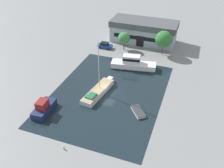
{
  "coord_description": "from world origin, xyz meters",
  "views": [
    {
      "loc": [
        16.07,
        -41.26,
        32.51
      ],
      "look_at": [
        0.0,
        2.4,
        1.0
      ],
      "focal_mm": 40.0,
      "sensor_mm": 36.0,
      "label": 1
    }
  ],
  "objects": [
    {
      "name": "motor_cruiser",
      "position": [
        1.95,
        12.49,
        1.27
      ],
      "size": [
        11.74,
        4.95,
        3.54
      ],
      "rotation": [
        0.0,
        0.0,
        1.74
      ],
      "color": "white",
      "rests_on": "water_canal"
    },
    {
      "name": "water_canal",
      "position": [
        0.0,
        0.0,
        0.0
      ],
      "size": [
        23.38,
        32.06,
        0.01
      ],
      "primitive_type": "cube",
      "color": "black",
      "rests_on": "ground"
    },
    {
      "name": "quay_tree_near_building",
      "position": [
        -3.54,
        21.97,
        3.61
      ],
      "size": [
        3.38,
        3.38,
        5.31
      ],
      "color": "brown",
      "rests_on": "ground"
    },
    {
      "name": "small_dinghy",
      "position": [
        7.84,
        -3.95,
        0.28
      ],
      "size": [
        3.83,
        4.18,
        0.55
      ],
      "rotation": [
        0.0,
        0.0,
        3.82
      ],
      "color": "silver",
      "rests_on": "water_canal"
    },
    {
      "name": "quay_tree_by_water",
      "position": [
        7.53,
        22.72,
        4.57
      ],
      "size": [
        4.61,
        4.61,
        6.88
      ],
      "color": "brown",
      "rests_on": "ground"
    },
    {
      "name": "ground_plane",
      "position": [
        0.0,
        0.0,
        0.0
      ],
      "size": [
        440.0,
        440.0,
        0.0
      ],
      "primitive_type": "plane",
      "color": "gray"
    },
    {
      "name": "mooring_bollard",
      "position": [
        -1.31,
        -17.32,
        0.32
      ],
      "size": [
        0.24,
        0.24,
        0.6
      ],
      "color": "olive",
      "rests_on": "ground"
    },
    {
      "name": "warehouse_building",
      "position": [
        0.31,
        29.58,
        3.29
      ],
      "size": [
        19.84,
        8.43,
        6.51
      ],
      "rotation": [
        0.0,
        0.0,
        0.0
      ],
      "color": "#99A8B2",
      "rests_on": "ground"
    },
    {
      "name": "sailboat_moored",
      "position": [
        -2.05,
        -0.76,
        0.67
      ],
      "size": [
        3.99,
        11.36,
        12.22
      ],
      "rotation": [
        0.0,
        0.0,
        -0.14
      ],
      "color": "silver",
      "rests_on": "water_canal"
    },
    {
      "name": "cabin_boat",
      "position": [
        -9.75,
        -10.16,
        1.04
      ],
      "size": [
        2.99,
        6.2,
        2.89
      ],
      "rotation": [
        0.0,
        0.0,
        0.07
      ],
      "color": "#19234C",
      "rests_on": "water_canal"
    },
    {
      "name": "parked_car",
      "position": [
        -9.03,
        20.93,
        0.87
      ],
      "size": [
        4.13,
        1.85,
        1.75
      ],
      "rotation": [
        0.0,
        0.0,
        4.71
      ],
      "color": "navy",
      "rests_on": "ground"
    }
  ]
}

